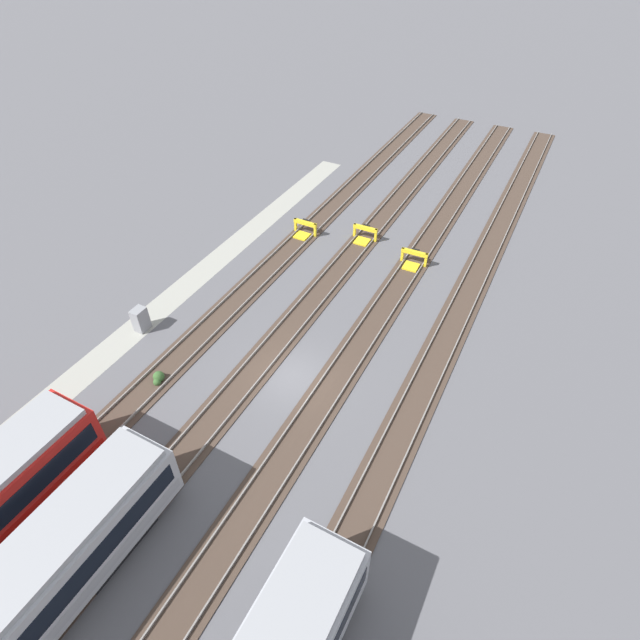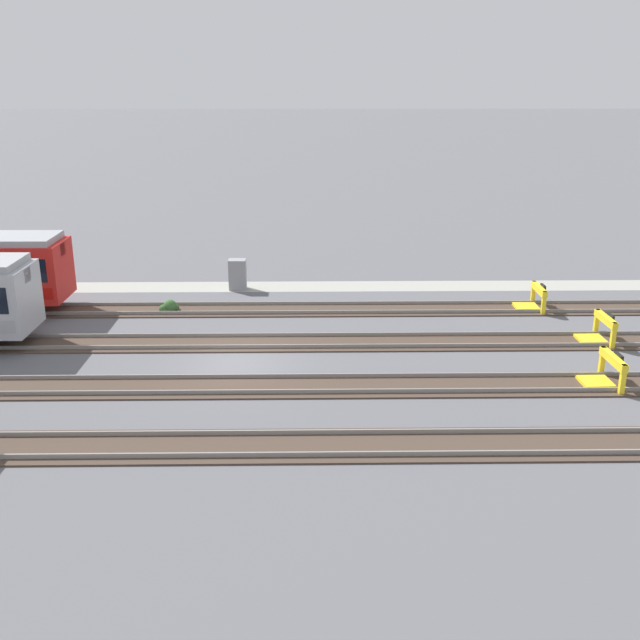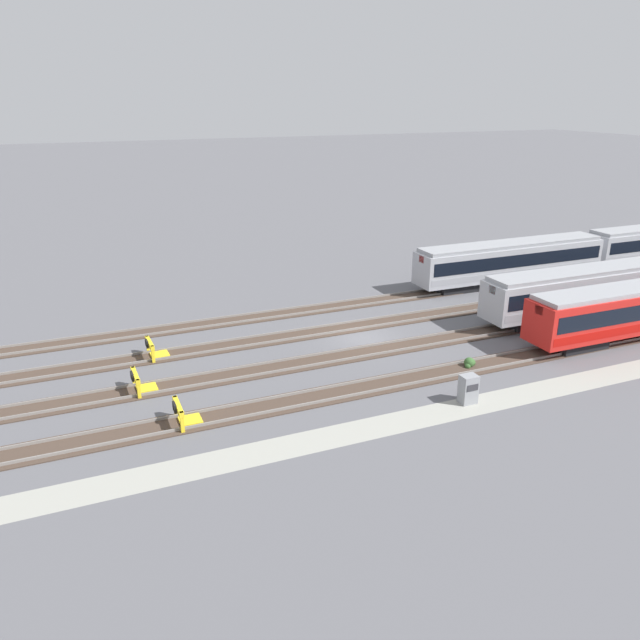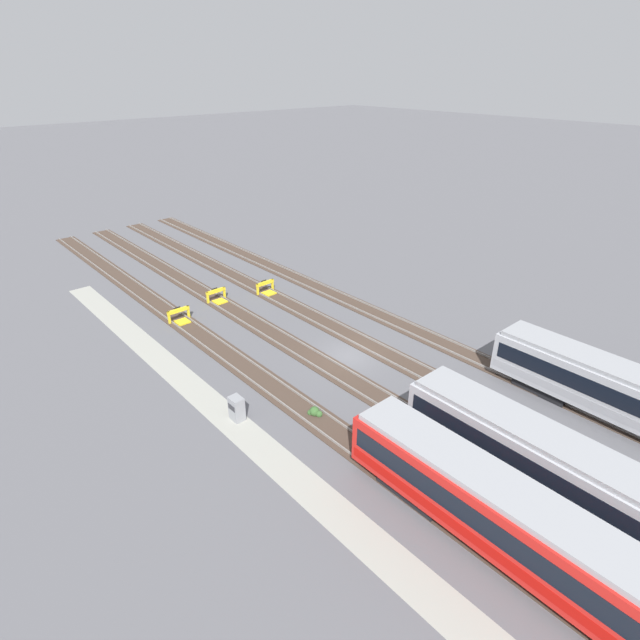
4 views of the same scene
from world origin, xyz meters
TOP-DOWN VIEW (x-y plane):
  - ground_plane at (0.00, 0.00)m, footprint 400.00×400.00m
  - service_walkway at (0.00, -10.99)m, footprint 54.00×2.00m
  - rail_track_nearest at (0.00, -6.87)m, footprint 90.00×2.23m
  - rail_track_near_inner at (0.00, -2.29)m, footprint 90.00×2.24m
  - rail_track_middle at (0.00, 2.29)m, footprint 90.00×2.24m
  - rail_track_far_inner at (0.00, 6.87)m, footprint 90.00×2.23m
  - subway_car_front_row_left_inner at (17.59, 6.82)m, footprint 18.03×3.01m
  - subway_car_front_row_centre at (17.59, -2.32)m, footprint 18.03×3.04m
  - bumper_stop_nearest_track at (-13.68, -6.87)m, footprint 1.35×2.00m
  - bumper_stop_near_inner_track at (-15.16, -2.29)m, footprint 1.36×2.00m
  - bumper_stop_middle_track at (-13.69, 2.30)m, footprint 1.37×2.01m
  - electrical_cabinet at (0.86, -10.56)m, footprint 0.90×0.73m
  - weed_clump at (3.79, -6.69)m, footprint 0.92×0.70m

SIDE VIEW (x-z plane):
  - ground_plane at x=0.00m, z-range 0.00..0.00m
  - service_walkway at x=0.00m, z-range 0.00..0.01m
  - rail_track_nearest at x=0.00m, z-range -0.06..0.15m
  - rail_track_near_inner at x=0.00m, z-range -0.06..0.15m
  - rail_track_middle at x=0.00m, z-range -0.06..0.15m
  - rail_track_far_inner at x=0.00m, z-range -0.06..0.15m
  - weed_clump at x=3.79m, z-range -0.08..0.56m
  - bumper_stop_nearest_track at x=-13.68m, z-range -0.10..1.12m
  - bumper_stop_near_inner_track at x=-15.16m, z-range -0.10..1.12m
  - bumper_stop_middle_track at x=-13.69m, z-range -0.10..1.12m
  - electrical_cabinet at x=0.86m, z-range 0.00..1.60m
  - subway_car_front_row_left_inner at x=17.59m, z-range 0.19..3.89m
  - subway_car_front_row_centre at x=17.59m, z-range 0.19..3.89m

